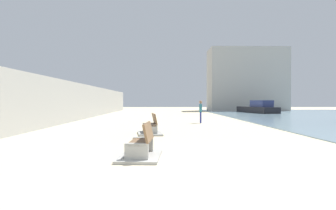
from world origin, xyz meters
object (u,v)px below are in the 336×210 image
Objects in this scene: bench_far at (150,129)px; person_walking at (201,110)px; bench_near at (141,149)px; boat_nearest at (258,108)px.

bench_far is 8.41m from person_walking.
bench_near is at bearing -103.00° from person_walking.
boat_nearest reaches higher than bench_near.
bench_far is at bearing 89.84° from bench_near.
bench_near is 14.72m from person_walking.
bench_far is (0.02, 6.62, 0.00)m from bench_near.
bench_far is at bearing -115.56° from boat_nearest.
bench_near is 0.26× the size of boat_nearest.
bench_near is 36.23m from boat_nearest.
boat_nearest is (13.02, 33.80, 0.40)m from bench_near.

